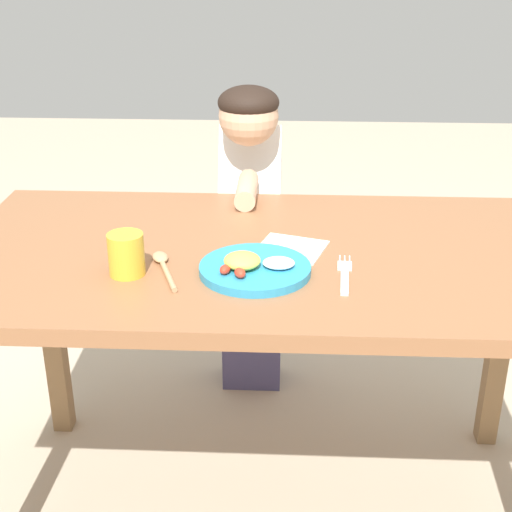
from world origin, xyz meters
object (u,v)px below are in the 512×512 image
(spoon, at_px, (163,264))
(fork, at_px, (345,275))
(person, at_px, (251,235))
(plate, at_px, (254,268))
(drinking_cup, at_px, (126,254))

(spoon, bearing_deg, fork, -113.13)
(fork, distance_m, person, 0.68)
(fork, bearing_deg, person, 23.66)
(plate, height_order, person, person)
(spoon, distance_m, drinking_cup, 0.08)
(spoon, bearing_deg, person, -33.65)
(plate, bearing_deg, spoon, 173.67)
(drinking_cup, distance_m, person, 0.70)
(person, bearing_deg, plate, 93.74)
(drinking_cup, height_order, person, person)
(drinking_cup, bearing_deg, spoon, 26.91)
(spoon, distance_m, person, 0.64)
(plate, height_order, fork, plate)
(fork, height_order, drinking_cup, drinking_cup)
(plate, relative_size, spoon, 1.26)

